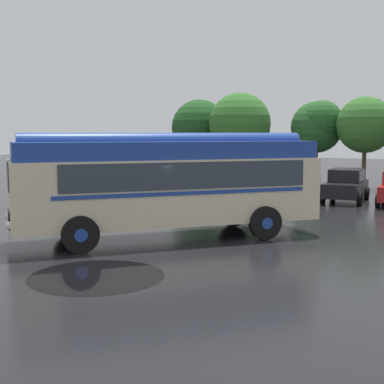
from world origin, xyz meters
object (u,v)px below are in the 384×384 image
vintage_bus (168,181)px  car_mid_left (290,182)px  car_near_left (238,181)px  car_mid_right (346,185)px

vintage_bus → car_mid_left: vintage_bus is taller
vintage_bus → car_near_left: vintage_bus is taller
car_mid_right → car_near_left: bearing=-172.9°
car_near_left → car_mid_right: bearing=7.1°
car_near_left → car_mid_right: 5.77m
car_mid_left → car_mid_right: (2.98, 0.04, 0.00)m
car_mid_left → car_mid_right: bearing=0.7°
car_near_left → car_mid_right: same height
car_mid_right → vintage_bus: bearing=-101.3°
car_near_left → vintage_bus: bearing=-74.9°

